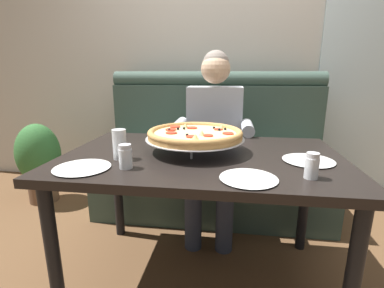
% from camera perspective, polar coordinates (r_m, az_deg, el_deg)
% --- Properties ---
extents(ground_plane, '(16.00, 16.00, 0.00)m').
position_cam_1_polar(ground_plane, '(1.75, 1.79, -25.43)').
color(ground_plane, brown).
extents(back_wall_with_window, '(6.00, 0.12, 2.80)m').
position_cam_1_polar(back_wall_with_window, '(2.83, 5.42, 20.02)').
color(back_wall_with_window, beige).
rests_on(back_wall_with_window, ground_plane).
extents(booth_bench, '(1.82, 0.78, 1.13)m').
position_cam_1_polar(booth_bench, '(2.36, 4.21, -3.48)').
color(booth_bench, '#384C42').
rests_on(booth_bench, ground_plane).
extents(dining_table, '(1.37, 0.87, 0.72)m').
position_cam_1_polar(dining_table, '(1.43, 1.99, -5.25)').
color(dining_table, black).
rests_on(dining_table, ground_plane).
extents(diner_main, '(0.54, 0.64, 1.27)m').
position_cam_1_polar(diner_main, '(2.02, 4.44, 2.59)').
color(diner_main, '#2D3342').
rests_on(diner_main, ground_plane).
extents(pizza, '(0.51, 0.51, 0.12)m').
position_cam_1_polar(pizza, '(1.43, 0.62, 1.97)').
color(pizza, silver).
rests_on(pizza, dining_table).
extents(shaker_parmesan, '(0.05, 0.05, 0.10)m').
position_cam_1_polar(shaker_parmesan, '(1.17, 23.19, -4.43)').
color(shaker_parmesan, white).
rests_on(shaker_parmesan, dining_table).
extents(shaker_oregano, '(0.06, 0.06, 0.10)m').
position_cam_1_polar(shaker_oregano, '(1.22, -13.37, -2.81)').
color(shaker_oregano, white).
rests_on(shaker_oregano, dining_table).
extents(plate_near_left, '(0.24, 0.24, 0.02)m').
position_cam_1_polar(plate_near_left, '(1.28, -21.48, -4.24)').
color(plate_near_left, white).
rests_on(plate_near_left, dining_table).
extents(plate_near_right, '(0.22, 0.22, 0.02)m').
position_cam_1_polar(plate_near_right, '(1.10, 11.45, -6.58)').
color(plate_near_right, white).
rests_on(plate_near_right, dining_table).
extents(plate_far_side, '(0.23, 0.23, 0.02)m').
position_cam_1_polar(plate_far_side, '(1.40, 22.63, -2.87)').
color(plate_far_side, white).
rests_on(plate_far_side, dining_table).
extents(drinking_glass, '(0.06, 0.06, 0.14)m').
position_cam_1_polar(drinking_glass, '(1.36, -14.50, -0.43)').
color(drinking_glass, silver).
rests_on(drinking_glass, dining_table).
extents(patio_chair, '(0.41, 0.40, 0.86)m').
position_cam_1_polar(patio_chair, '(3.80, 30.11, 3.44)').
color(patio_chair, black).
rests_on(patio_chair, ground_plane).
extents(potted_plant, '(0.36, 0.36, 0.70)m').
position_cam_1_polar(potted_plant, '(2.78, -28.69, -2.73)').
color(potted_plant, brown).
rests_on(potted_plant, ground_plane).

